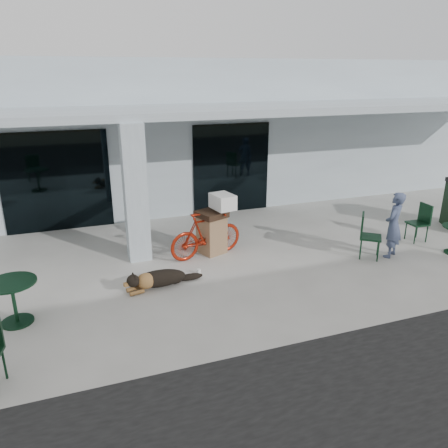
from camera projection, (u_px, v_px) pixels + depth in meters
name	position (u px, v px, depth m)	size (l,w,h in m)	color
ground	(234.00, 291.00, 8.71)	(80.00, 80.00, 0.00)	beige
building	(149.00, 128.00, 15.51)	(22.00, 7.00, 4.50)	silver
storefront_glass_left	(57.00, 182.00, 11.67)	(2.80, 0.06, 2.70)	black
storefront_glass_right	(231.00, 169.00, 13.26)	(2.40, 0.06, 2.70)	black
column	(135.00, 194.00, 9.76)	(0.50, 0.50, 3.12)	silver
overhang	(183.00, 111.00, 10.84)	(22.00, 2.80, 0.18)	silver
bicycle	(206.00, 234.00, 10.19)	(0.52, 1.84, 1.11)	#A0200C
laundry_basket	(223.00, 202.00, 10.16)	(0.59, 0.44, 0.35)	white
dog	(160.00, 277.00, 8.84)	(1.22, 0.41, 0.41)	black
cup_near_dog	(199.00, 271.00, 9.44)	(0.09, 0.09, 0.11)	white
cafe_table_near	(14.00, 302.00, 7.50)	(0.84, 0.84, 0.79)	#12331E
cafe_chair_far_a	(371.00, 236.00, 10.12)	(0.47, 0.52, 1.05)	#12331E
cafe_chair_far_b	(418.00, 223.00, 11.15)	(0.44, 0.48, 0.97)	#12331E
person	(394.00, 225.00, 10.11)	(0.57, 0.37, 1.56)	#414C6D
trash_receptacle	(212.00, 232.00, 10.41)	(0.61, 0.61, 1.04)	#8A6847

